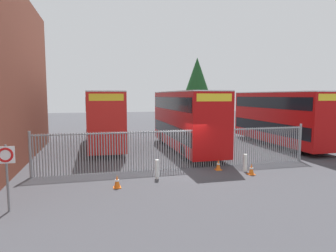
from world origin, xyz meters
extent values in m
plane|color=#3D3D42|center=(0.00, 8.00, 0.00)|extent=(100.00, 100.00, 0.00)
cylinder|color=gray|center=(-8.09, 0.00, 1.10)|extent=(0.06, 0.06, 2.20)
cylinder|color=gray|center=(-7.95, 0.00, 1.10)|extent=(0.06, 0.06, 2.20)
cylinder|color=gray|center=(-7.81, 0.00, 1.10)|extent=(0.06, 0.06, 2.20)
cylinder|color=gray|center=(-7.67, 0.00, 1.10)|extent=(0.06, 0.06, 2.20)
cylinder|color=gray|center=(-7.53, 0.00, 1.10)|extent=(0.06, 0.06, 2.20)
cylinder|color=gray|center=(-7.39, 0.00, 1.10)|extent=(0.06, 0.06, 2.20)
cylinder|color=gray|center=(-7.25, 0.00, 1.10)|extent=(0.06, 0.06, 2.20)
cylinder|color=gray|center=(-7.11, 0.00, 1.10)|extent=(0.06, 0.06, 2.20)
cylinder|color=gray|center=(-6.97, 0.00, 1.10)|extent=(0.06, 0.06, 2.20)
cylinder|color=gray|center=(-6.83, 0.00, 1.10)|extent=(0.06, 0.06, 2.20)
cylinder|color=gray|center=(-6.69, 0.00, 1.10)|extent=(0.06, 0.06, 2.20)
cylinder|color=gray|center=(-6.55, 0.00, 1.10)|extent=(0.06, 0.06, 2.20)
cylinder|color=gray|center=(-6.41, 0.00, 1.10)|extent=(0.06, 0.06, 2.20)
cylinder|color=gray|center=(-6.27, 0.00, 1.10)|extent=(0.06, 0.06, 2.20)
cylinder|color=gray|center=(-6.13, 0.00, 1.10)|extent=(0.06, 0.06, 2.20)
cylinder|color=gray|center=(-5.99, 0.00, 1.10)|extent=(0.06, 0.06, 2.20)
cylinder|color=gray|center=(-5.85, 0.00, 1.10)|extent=(0.06, 0.06, 2.20)
cylinder|color=gray|center=(-5.71, 0.00, 1.10)|extent=(0.06, 0.06, 2.20)
cylinder|color=gray|center=(-5.57, 0.00, 1.10)|extent=(0.06, 0.06, 2.20)
cylinder|color=gray|center=(-5.43, 0.00, 1.10)|extent=(0.06, 0.06, 2.20)
cylinder|color=gray|center=(-5.29, 0.00, 1.10)|extent=(0.06, 0.06, 2.20)
cylinder|color=gray|center=(-5.15, 0.00, 1.10)|extent=(0.06, 0.06, 2.20)
cylinder|color=gray|center=(-5.01, 0.00, 1.10)|extent=(0.06, 0.06, 2.20)
cylinder|color=gray|center=(-4.87, 0.00, 1.10)|extent=(0.06, 0.06, 2.20)
cylinder|color=gray|center=(-4.73, 0.00, 1.10)|extent=(0.06, 0.06, 2.20)
cylinder|color=gray|center=(-4.60, 0.00, 1.10)|extent=(0.06, 0.06, 2.20)
cylinder|color=gray|center=(-4.46, 0.00, 1.10)|extent=(0.06, 0.06, 2.20)
cylinder|color=gray|center=(-4.32, 0.00, 1.10)|extent=(0.06, 0.06, 2.20)
cylinder|color=gray|center=(-4.18, 0.00, 1.10)|extent=(0.06, 0.06, 2.20)
cylinder|color=gray|center=(-4.04, 0.00, 1.10)|extent=(0.06, 0.06, 2.20)
cylinder|color=gray|center=(-3.90, 0.00, 1.10)|extent=(0.06, 0.06, 2.20)
cylinder|color=gray|center=(-3.76, 0.00, 1.10)|extent=(0.06, 0.06, 2.20)
cylinder|color=gray|center=(-3.62, 0.00, 1.10)|extent=(0.06, 0.06, 2.20)
cylinder|color=gray|center=(-3.48, 0.00, 1.10)|extent=(0.06, 0.06, 2.20)
cylinder|color=gray|center=(-3.34, 0.00, 1.10)|extent=(0.06, 0.06, 2.20)
cylinder|color=gray|center=(-3.20, 0.00, 1.10)|extent=(0.06, 0.06, 2.20)
cylinder|color=gray|center=(-3.06, 0.00, 1.10)|extent=(0.06, 0.06, 2.20)
cylinder|color=gray|center=(-2.92, 0.00, 1.10)|extent=(0.06, 0.06, 2.20)
cylinder|color=gray|center=(-2.78, 0.00, 1.10)|extent=(0.06, 0.06, 2.20)
cylinder|color=gray|center=(-2.64, 0.00, 1.10)|extent=(0.06, 0.06, 2.20)
cylinder|color=gray|center=(-2.50, 0.00, 1.10)|extent=(0.06, 0.06, 2.20)
cylinder|color=gray|center=(-2.36, 0.00, 1.10)|extent=(0.06, 0.06, 2.20)
cylinder|color=gray|center=(-2.22, 0.00, 1.10)|extent=(0.06, 0.06, 2.20)
cylinder|color=gray|center=(-2.08, 0.00, 1.10)|extent=(0.06, 0.06, 2.20)
cylinder|color=gray|center=(-1.94, 0.00, 1.10)|extent=(0.06, 0.06, 2.20)
cylinder|color=gray|center=(-1.80, 0.00, 1.10)|extent=(0.06, 0.06, 2.20)
cylinder|color=gray|center=(-1.66, 0.00, 1.10)|extent=(0.06, 0.06, 2.20)
cylinder|color=gray|center=(-1.52, 0.00, 1.10)|extent=(0.06, 0.06, 2.20)
cylinder|color=gray|center=(-1.38, 0.00, 1.10)|extent=(0.06, 0.06, 2.20)
cylinder|color=gray|center=(-1.24, 0.00, 1.10)|extent=(0.06, 0.06, 2.20)
cylinder|color=gray|center=(-1.10, 0.00, 1.10)|extent=(0.06, 0.06, 2.20)
cylinder|color=gray|center=(-0.96, 0.00, 1.10)|extent=(0.06, 0.06, 2.20)
cylinder|color=gray|center=(-0.82, 0.00, 1.10)|extent=(0.06, 0.06, 2.20)
cylinder|color=gray|center=(-0.68, 0.00, 1.10)|extent=(0.06, 0.06, 2.20)
cylinder|color=gray|center=(-0.55, 0.00, 1.10)|extent=(0.06, 0.06, 2.20)
cylinder|color=gray|center=(-0.41, 0.00, 1.10)|extent=(0.06, 0.06, 2.20)
cylinder|color=gray|center=(-0.27, 0.00, 1.10)|extent=(0.06, 0.06, 2.20)
cylinder|color=gray|center=(-0.13, 0.00, 1.10)|extent=(0.06, 0.06, 2.20)
cylinder|color=gray|center=(0.01, 0.00, 1.10)|extent=(0.06, 0.06, 2.20)
cylinder|color=gray|center=(0.15, 0.00, 1.10)|extent=(0.06, 0.06, 2.20)
cylinder|color=gray|center=(0.29, 0.00, 1.10)|extent=(0.06, 0.06, 2.20)
cylinder|color=gray|center=(0.43, 0.00, 1.10)|extent=(0.06, 0.06, 2.20)
cylinder|color=gray|center=(0.57, 0.00, 1.10)|extent=(0.06, 0.06, 2.20)
cylinder|color=gray|center=(0.71, 0.00, 1.10)|extent=(0.06, 0.06, 2.20)
cylinder|color=gray|center=(0.85, 0.00, 1.10)|extent=(0.06, 0.06, 2.20)
cylinder|color=gray|center=(0.99, 0.00, 1.10)|extent=(0.06, 0.06, 2.20)
cylinder|color=gray|center=(1.13, 0.00, 1.10)|extent=(0.06, 0.06, 2.20)
cylinder|color=gray|center=(1.27, 0.00, 1.10)|extent=(0.06, 0.06, 2.20)
cylinder|color=gray|center=(1.41, 0.00, 1.10)|extent=(0.06, 0.06, 2.20)
cylinder|color=gray|center=(1.55, 0.00, 1.10)|extent=(0.06, 0.06, 2.20)
cylinder|color=gray|center=(1.69, 0.00, 1.10)|extent=(0.06, 0.06, 2.20)
cylinder|color=gray|center=(1.83, 0.00, 1.10)|extent=(0.06, 0.06, 2.20)
cylinder|color=gray|center=(1.97, 0.00, 1.10)|extent=(0.06, 0.06, 2.20)
cylinder|color=gray|center=(2.11, 0.00, 1.10)|extent=(0.06, 0.06, 2.20)
cylinder|color=gray|center=(2.25, 0.00, 1.10)|extent=(0.06, 0.06, 2.20)
cylinder|color=gray|center=(2.39, 0.00, 1.10)|extent=(0.06, 0.06, 2.20)
cylinder|color=gray|center=(2.53, 0.00, 1.10)|extent=(0.06, 0.06, 2.20)
cylinder|color=gray|center=(2.67, 0.00, 1.10)|extent=(0.06, 0.06, 2.20)
cylinder|color=gray|center=(2.81, 0.00, 1.10)|extent=(0.06, 0.06, 2.20)
cylinder|color=gray|center=(2.95, 0.00, 1.10)|extent=(0.06, 0.06, 2.20)
cylinder|color=gray|center=(3.09, 0.00, 1.10)|extent=(0.06, 0.06, 2.20)
cylinder|color=gray|center=(3.23, 0.00, 1.10)|extent=(0.06, 0.06, 2.20)
cylinder|color=gray|center=(3.37, 0.00, 1.10)|extent=(0.06, 0.06, 2.20)
cylinder|color=gray|center=(3.50, 0.00, 1.10)|extent=(0.06, 0.06, 2.20)
cylinder|color=gray|center=(3.64, 0.00, 1.10)|extent=(0.06, 0.06, 2.20)
cylinder|color=gray|center=(3.78, 0.00, 1.10)|extent=(0.06, 0.06, 2.20)
cylinder|color=gray|center=(3.92, 0.00, 1.10)|extent=(0.06, 0.06, 2.20)
cylinder|color=gray|center=(4.06, 0.00, 1.10)|extent=(0.06, 0.06, 2.20)
cylinder|color=gray|center=(4.20, 0.00, 1.10)|extent=(0.06, 0.06, 2.20)
cylinder|color=gray|center=(4.34, 0.00, 1.10)|extent=(0.06, 0.06, 2.20)
cylinder|color=gray|center=(4.48, 0.00, 1.10)|extent=(0.06, 0.06, 2.20)
cylinder|color=gray|center=(4.62, 0.00, 1.10)|extent=(0.06, 0.06, 2.20)
cylinder|color=gray|center=(4.76, 0.00, 1.10)|extent=(0.06, 0.06, 2.20)
cylinder|color=gray|center=(4.90, 0.00, 1.10)|extent=(0.06, 0.06, 2.20)
cylinder|color=gray|center=(5.04, 0.00, 1.10)|extent=(0.06, 0.06, 2.20)
cylinder|color=gray|center=(5.18, 0.00, 1.10)|extent=(0.06, 0.06, 2.20)
cylinder|color=gray|center=(5.32, 0.00, 1.10)|extent=(0.06, 0.06, 2.20)
cylinder|color=gray|center=(5.46, 0.00, 1.10)|extent=(0.06, 0.06, 2.20)
cylinder|color=gray|center=(5.60, 0.00, 1.10)|extent=(0.06, 0.06, 2.20)
cylinder|color=gray|center=(5.74, 0.00, 1.10)|extent=(0.06, 0.06, 2.20)
cylinder|color=gray|center=(5.88, 0.00, 1.10)|extent=(0.06, 0.06, 2.20)
cylinder|color=gray|center=(6.02, 0.00, 1.10)|extent=(0.06, 0.06, 2.20)
cylinder|color=gray|center=(6.16, 0.00, 1.10)|extent=(0.06, 0.06, 2.20)
cylinder|color=gray|center=(6.30, 0.00, 1.10)|extent=(0.06, 0.06, 2.20)
cylinder|color=gray|center=(6.44, 0.00, 1.10)|extent=(0.06, 0.06, 2.20)
cylinder|color=gray|center=(6.58, 0.00, 1.10)|extent=(0.06, 0.06, 2.20)
cylinder|color=gray|center=(6.72, 0.00, 1.10)|extent=(0.06, 0.06, 2.20)
cylinder|color=gray|center=(6.86, 0.00, 1.10)|extent=(0.06, 0.06, 2.20)
cylinder|color=gray|center=(7.00, 0.00, 1.10)|extent=(0.06, 0.06, 2.20)
cylinder|color=gray|center=(7.14, 0.00, 1.10)|extent=(0.06, 0.06, 2.20)
cylinder|color=gray|center=(7.28, 0.00, 1.10)|extent=(0.06, 0.06, 2.20)
cylinder|color=gray|center=(7.42, 0.00, 1.10)|extent=(0.06, 0.06, 2.20)
cylinder|color=gray|center=(7.55, 0.00, 1.10)|extent=(0.06, 0.06, 2.20)
cylinder|color=gray|center=(-0.27, 0.00, 2.12)|extent=(15.64, 0.07, 0.07)
cylinder|color=gray|center=(-8.09, 0.00, 1.18)|extent=(0.14, 0.14, 2.35)
cylinder|color=gray|center=(7.55, 0.00, 1.18)|extent=(0.14, 0.14, 2.35)
cube|color=#B70C0C|center=(9.86, 5.48, 2.35)|extent=(2.50, 10.80, 4.00)
cube|color=black|center=(9.86, 5.48, 1.55)|extent=(2.54, 10.37, 0.90)
cube|color=black|center=(9.86, 5.48, 3.55)|extent=(2.54, 10.37, 0.90)
cube|color=yellow|center=(9.86, 0.13, 4.00)|extent=(2.12, 0.12, 0.44)
cube|color=silver|center=(9.86, 5.48, 4.38)|extent=(2.50, 10.80, 0.08)
cylinder|color=black|center=(8.76, 2.13, 0.52)|extent=(0.30, 1.04, 1.04)
cylinder|color=black|center=(10.96, 2.13, 0.52)|extent=(0.30, 1.04, 1.04)
cylinder|color=black|center=(8.76, 8.45, 0.52)|extent=(0.30, 1.04, 1.04)
cylinder|color=black|center=(10.96, 8.45, 0.52)|extent=(0.30, 1.04, 1.04)
cube|color=#B70C0C|center=(1.66, 5.23, 2.35)|extent=(2.50, 10.80, 4.00)
cube|color=black|center=(1.66, 5.23, 1.55)|extent=(2.54, 10.37, 0.90)
cube|color=black|center=(1.66, 5.23, 3.55)|extent=(2.54, 10.37, 0.90)
cube|color=yellow|center=(1.66, -0.12, 4.00)|extent=(2.12, 0.12, 0.44)
cube|color=silver|center=(1.66, 5.23, 4.38)|extent=(2.50, 10.80, 0.08)
cylinder|color=black|center=(0.56, 1.88, 0.52)|extent=(0.30, 1.04, 1.04)
cylinder|color=black|center=(2.76, 1.88, 0.52)|extent=(0.30, 1.04, 1.04)
cylinder|color=black|center=(0.56, 8.20, 0.52)|extent=(0.30, 1.04, 1.04)
cylinder|color=black|center=(2.76, 8.20, 0.52)|extent=(0.30, 1.04, 1.04)
cube|color=red|center=(-4.19, 8.40, 2.35)|extent=(2.50, 10.80, 4.00)
cube|color=black|center=(-4.19, 8.40, 1.55)|extent=(2.54, 10.37, 0.90)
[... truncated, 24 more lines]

